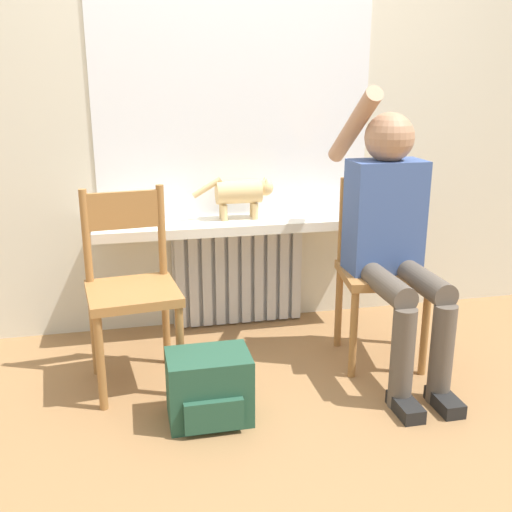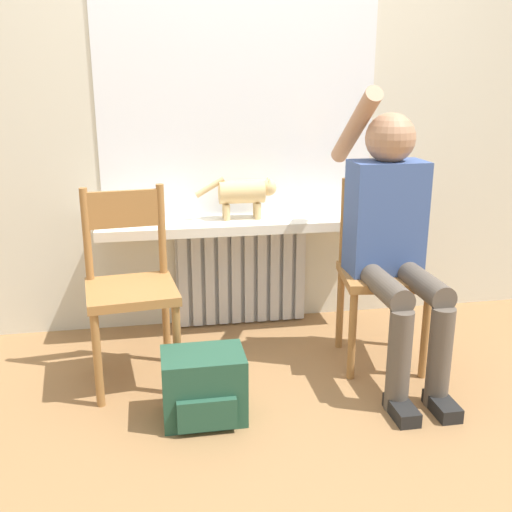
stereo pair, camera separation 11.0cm
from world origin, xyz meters
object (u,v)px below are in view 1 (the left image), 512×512
(cat, at_px, (242,193))
(backpack, at_px, (209,388))
(chair_left, at_px, (131,286))
(chair_right, at_px, (380,268))
(person, at_px, (393,230))

(cat, relative_size, backpack, 1.30)
(chair_left, bearing_deg, chair_right, -6.35)
(chair_right, height_order, person, person)
(chair_left, bearing_deg, cat, 33.50)
(person, bearing_deg, chair_right, 87.05)
(chair_left, bearing_deg, backpack, -60.84)
(chair_right, distance_m, person, 0.25)
(person, relative_size, backpack, 3.94)
(cat, bearing_deg, backpack, -109.41)
(chair_right, relative_size, person, 0.67)
(backpack, bearing_deg, person, 17.48)
(cat, height_order, backpack, cat)
(cat, bearing_deg, chair_right, -40.58)
(cat, bearing_deg, person, -46.80)
(person, height_order, backpack, person)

